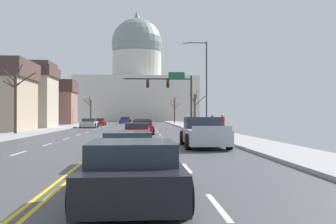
% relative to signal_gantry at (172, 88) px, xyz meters
% --- Properties ---
extents(ground, '(20.00, 180.00, 0.20)m').
position_rel_signal_gantry_xyz_m(ground, '(-5.36, -12.94, -4.76)').
color(ground, '#48484D').
extents(signal_gantry, '(7.91, 0.41, 6.54)m').
position_rel_signal_gantry_xyz_m(signal_gantry, '(0.00, 0.00, 0.00)').
color(signal_gantry, '#28282D').
rests_on(signal_gantry, ground).
extents(street_lamp_right, '(2.45, 0.24, 8.76)m').
position_rel_signal_gantry_xyz_m(street_lamp_right, '(2.54, -7.24, 0.50)').
color(street_lamp_right, '#333338').
rests_on(street_lamp_right, ground).
extents(capitol_building, '(34.53, 18.40, 32.35)m').
position_rel_signal_gantry_xyz_m(capitol_building, '(-5.36, 68.22, 6.83)').
color(capitol_building, beige).
rests_on(capitol_building, ground).
extents(sedan_near_00, '(2.17, 4.42, 1.30)m').
position_rel_signal_gantry_xyz_m(sedan_near_00, '(-3.37, -3.27, -4.18)').
color(sedan_near_00, '#1E7247').
rests_on(sedan_near_00, ground).
extents(sedan_near_01, '(2.17, 4.36, 1.26)m').
position_rel_signal_gantry_xyz_m(sedan_near_01, '(-3.38, -10.10, -4.19)').
color(sedan_near_01, '#B71414').
rests_on(sedan_near_01, ground).
extents(sedan_near_02, '(2.05, 4.48, 1.16)m').
position_rel_signal_gantry_xyz_m(sedan_near_02, '(-3.72, -17.22, -4.24)').
color(sedan_near_02, '#B71414').
rests_on(sedan_near_02, ground).
extents(pickup_truck_near_03, '(2.40, 5.51, 1.60)m').
position_rel_signal_gantry_xyz_m(pickup_truck_near_03, '(-0.02, -23.66, -4.06)').
color(pickup_truck_near_03, '#ADB2B7').
rests_on(pickup_truck_near_03, ground).
extents(sedan_near_04, '(2.08, 4.69, 1.15)m').
position_rel_signal_gantry_xyz_m(sedan_near_04, '(-3.80, -30.84, -4.23)').
color(sedan_near_04, silver).
rests_on(sedan_near_04, ground).
extents(sedan_near_05, '(2.13, 4.32, 1.21)m').
position_rel_signal_gantry_xyz_m(sedan_near_05, '(-3.48, -36.41, -4.21)').
color(sedan_near_05, black).
rests_on(sedan_near_05, ground).
extents(sedan_oncoming_00, '(2.14, 4.36, 1.24)m').
position_rel_signal_gantry_xyz_m(sedan_oncoming_00, '(-10.56, 7.43, -4.20)').
color(sedan_oncoming_00, '#9EA3A8').
rests_on(sedan_oncoming_00, ground).
extents(sedan_oncoming_01, '(2.04, 4.42, 1.16)m').
position_rel_signal_gantry_xyz_m(sedan_oncoming_01, '(-10.64, 19.09, -4.24)').
color(sedan_oncoming_01, '#B71414').
rests_on(sedan_oncoming_01, ground).
extents(sedan_oncoming_02, '(2.04, 4.41, 1.25)m').
position_rel_signal_gantry_xyz_m(sedan_oncoming_02, '(-7.16, 32.70, -4.19)').
color(sedan_oncoming_02, navy).
rests_on(sedan_oncoming_02, ground).
extents(sedan_oncoming_03, '(2.05, 4.35, 1.26)m').
position_rel_signal_gantry_xyz_m(sedan_oncoming_03, '(-7.34, 44.59, -4.19)').
color(sedan_oncoming_03, '#B71414').
rests_on(sedan_oncoming_03, ground).
extents(flank_building_00, '(11.54, 6.67, 10.26)m').
position_rel_signal_gantry_xyz_m(flank_building_00, '(-23.87, 19.41, 0.40)').
color(flank_building_00, '#8C6656').
rests_on(flank_building_00, ground).
extents(flank_building_02, '(11.27, 6.95, 8.15)m').
position_rel_signal_gantry_xyz_m(flank_building_02, '(-21.74, 28.81, -0.64)').
color(flank_building_02, '#8C6656').
rests_on(flank_building_02, ground).
extents(bare_tree_00, '(2.01, 2.46, 4.85)m').
position_rel_signal_gantry_xyz_m(bare_tree_00, '(3.34, 4.95, -2.24)').
color(bare_tree_00, '#4C3D2D').
rests_on(bare_tree_00, ground).
extents(bare_tree_01, '(1.59, 1.47, 5.16)m').
position_rel_signal_gantry_xyz_m(bare_tree_01, '(-13.40, 29.00, -2.20)').
color(bare_tree_01, '#4C3D2D').
rests_on(bare_tree_01, ground).
extents(bare_tree_02, '(2.08, 1.58, 5.10)m').
position_rel_signal_gantry_xyz_m(bare_tree_02, '(3.00, 33.79, -1.99)').
color(bare_tree_02, '#4C3D2D').
rests_on(bare_tree_02, ground).
extents(bare_tree_03, '(2.72, 1.80, 6.03)m').
position_rel_signal_gantry_xyz_m(bare_tree_03, '(-14.20, -10.81, -1.59)').
color(bare_tree_03, '#423328').
rests_on(bare_tree_03, ground).
extents(pedestrian_00, '(0.35, 0.34, 1.65)m').
position_rel_signal_gantry_xyz_m(pedestrian_00, '(3.73, -5.52, -3.73)').
color(pedestrian_00, '#4C4238').
rests_on(pedestrian_00, ground).
extents(pedestrian_01, '(0.35, 0.34, 1.65)m').
position_rel_signal_gantry_xyz_m(pedestrian_01, '(2.88, -14.67, -3.73)').
color(pedestrian_01, '#33333D').
rests_on(pedestrian_01, ground).
extents(bicycle_parked, '(0.12, 1.77, 0.85)m').
position_rel_signal_gantry_xyz_m(bicycle_parked, '(2.19, -13.27, -4.30)').
color(bicycle_parked, black).
rests_on(bicycle_parked, ground).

